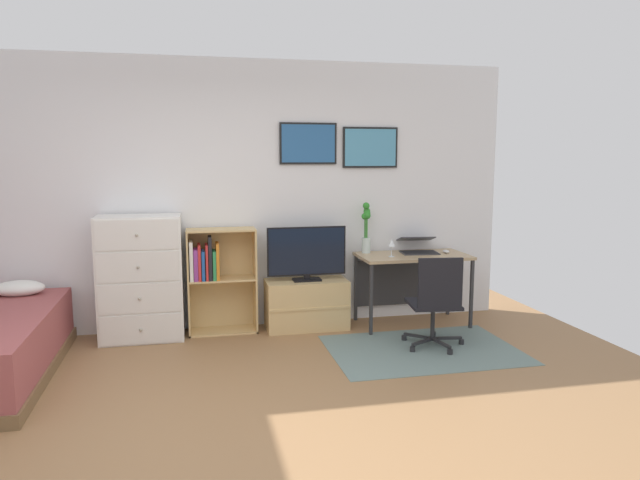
{
  "coord_description": "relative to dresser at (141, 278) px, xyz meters",
  "views": [
    {
      "loc": [
        -0.22,
        -3.51,
        1.74
      ],
      "look_at": [
        0.88,
        1.5,
        1.0
      ],
      "focal_mm": 32.7,
      "sensor_mm": 36.0,
      "label": 1
    }
  ],
  "objects": [
    {
      "name": "wall_back_with_posters",
      "position": [
        0.73,
        0.27,
        0.76
      ],
      "size": [
        6.12,
        0.09,
        2.7
      ],
      "color": "white",
      "rests_on": "ground_plane"
    },
    {
      "name": "tv_stand",
      "position": [
        1.61,
        0.02,
        -0.35
      ],
      "size": [
        0.83,
        0.41,
        0.5
      ],
      "color": "tan",
      "rests_on": "ground_plane"
    },
    {
      "name": "computer_mouse",
      "position": [
        3.08,
        -0.07,
        0.16
      ],
      "size": [
        0.06,
        0.1,
        0.03
      ],
      "primitive_type": "ellipsoid",
      "color": "silver",
      "rests_on": "desk"
    },
    {
      "name": "area_rug",
      "position": [
        2.51,
        -0.89,
        -0.59
      ],
      "size": [
        1.7,
        1.2,
        0.01
      ],
      "primitive_type": "cube",
      "color": "slate",
      "rests_on": "ground_plane"
    },
    {
      "name": "television",
      "position": [
        1.61,
        -0.01,
        0.18
      ],
      "size": [
        0.8,
        0.16,
        0.55
      ],
      "color": "black",
      "rests_on": "tv_stand"
    },
    {
      "name": "wine_glass",
      "position": [
        2.45,
        -0.17,
        0.28
      ],
      "size": [
        0.07,
        0.07,
        0.18
      ],
      "color": "silver",
      "rests_on": "desk"
    },
    {
      "name": "desk",
      "position": [
        2.71,
        -0.01,
        0.01
      ],
      "size": [
        1.12,
        0.61,
        0.74
      ],
      "color": "tan",
      "rests_on": "ground_plane"
    },
    {
      "name": "bamboo_vase",
      "position": [
        2.27,
        0.12,
        0.42
      ],
      "size": [
        0.1,
        0.1,
        0.53
      ],
      "color": "silver",
      "rests_on": "desk"
    },
    {
      "name": "dresser",
      "position": [
        0.0,
        0.0,
        0.0
      ],
      "size": [
        0.77,
        0.46,
        1.19
      ],
      "color": "white",
      "rests_on": "ground_plane"
    },
    {
      "name": "laptop",
      "position": [
        2.81,
        0.04,
        0.21
      ],
      "size": [
        0.42,
        0.45,
        0.17
      ],
      "rotation": [
        0.0,
        0.0,
        -0.11
      ],
      "color": "#333338",
      "rests_on": "desk"
    },
    {
      "name": "office_chair",
      "position": [
        2.63,
        -0.88,
        -0.14
      ],
      "size": [
        0.57,
        0.58,
        0.86
      ],
      "rotation": [
        0.0,
        0.0,
        -0.13
      ],
      "color": "#232326",
      "rests_on": "ground_plane"
    },
    {
      "name": "ground_plane",
      "position": [
        0.72,
        -2.15,
        -0.6
      ],
      "size": [
        7.2,
        7.2,
        0.0
      ],
      "primitive_type": "plane",
      "color": "#936B44"
    },
    {
      "name": "bookshelf",
      "position": [
        0.7,
        0.07,
        0.0
      ],
      "size": [
        0.67,
        0.3,
        1.04
      ],
      "color": "tan",
      "rests_on": "ground_plane"
    }
  ]
}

